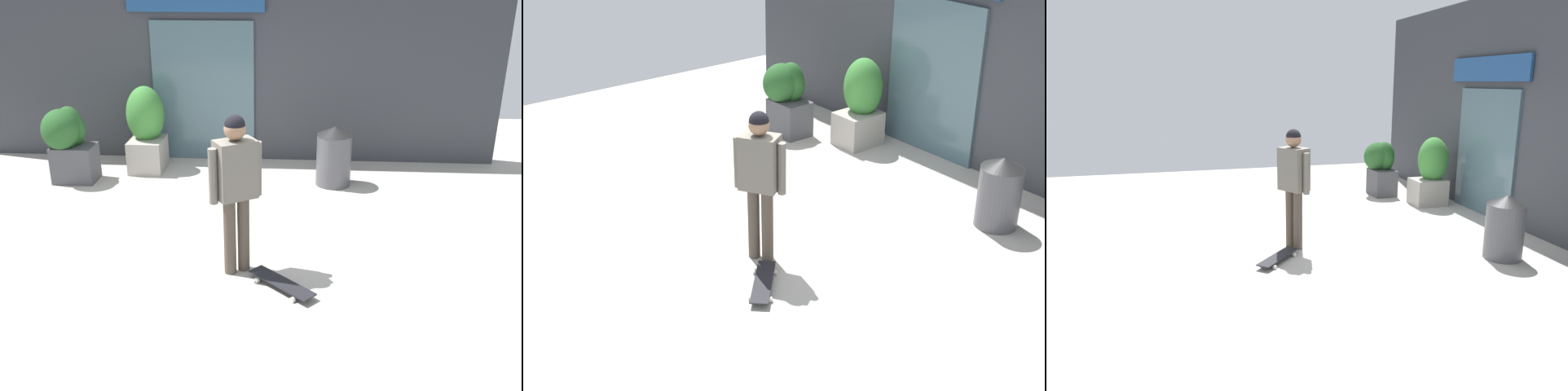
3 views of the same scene
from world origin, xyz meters
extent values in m
plane|color=#B2ADA3|center=(0.00, 0.00, 0.00)|extent=(12.00, 12.00, 0.00)
cube|color=#383A3F|center=(0.00, 3.17, 1.91)|extent=(8.75, 0.25, 3.82)
cube|color=#47606B|center=(-0.35, 3.03, 1.12)|extent=(1.63, 0.06, 2.24)
cube|color=navy|center=(-0.42, 3.01, 2.58)|extent=(2.13, 0.05, 0.42)
cylinder|color=#4C4238|center=(0.66, -0.68, 0.43)|extent=(0.13, 0.13, 0.86)
cylinder|color=#4C4238|center=(0.52, -0.76, 0.43)|extent=(0.13, 0.13, 0.86)
cube|color=#6B665B|center=(0.59, -0.72, 1.16)|extent=(0.48, 0.43, 0.61)
cylinder|color=#6B665B|center=(0.80, -0.59, 1.13)|extent=(0.09, 0.09, 0.58)
cylinder|color=#6B665B|center=(0.38, -0.85, 1.13)|extent=(0.09, 0.09, 0.58)
sphere|color=#997051|center=(0.59, -0.72, 1.58)|extent=(0.22, 0.22, 0.22)
sphere|color=black|center=(0.59, -0.72, 1.62)|extent=(0.21, 0.21, 0.21)
cube|color=black|center=(1.08, -1.05, 0.07)|extent=(0.72, 0.68, 0.02)
cylinder|color=silver|center=(1.34, -1.15, 0.03)|extent=(0.06, 0.06, 0.05)
cylinder|color=silver|center=(1.20, -1.30, 0.03)|extent=(0.06, 0.06, 0.05)
cylinder|color=silver|center=(0.97, -0.80, 0.03)|extent=(0.06, 0.06, 0.05)
cylinder|color=silver|center=(0.82, -0.96, 0.03)|extent=(0.06, 0.06, 0.05)
cube|color=gray|center=(-1.16, 2.39, 0.25)|extent=(0.52, 0.63, 0.51)
ellipsoid|color=#387A33|center=(-1.18, 2.47, 0.88)|extent=(0.59, 0.58, 0.88)
ellipsoid|color=#387A33|center=(-1.19, 2.47, 0.77)|extent=(0.48, 0.51, 0.62)
cube|color=#47474C|center=(-2.13, 1.83, 0.28)|extent=(0.62, 0.46, 0.55)
ellipsoid|color=#235123|center=(-2.18, 1.89, 0.82)|extent=(0.41, 0.44, 0.62)
ellipsoid|color=#235123|center=(-2.16, 1.91, 0.78)|extent=(0.41, 0.37, 0.55)
ellipsoid|color=#235123|center=(-2.26, 1.77, 0.81)|extent=(0.56, 0.57, 0.61)
cylinder|color=#4C4C51|center=(1.73, 1.95, 0.38)|extent=(0.51, 0.51, 0.76)
cone|color=black|center=(1.73, 1.95, 0.82)|extent=(0.52, 0.52, 0.13)
camera|label=1|loc=(1.24, -6.19, 3.14)|focal=39.99mm
camera|label=2|loc=(6.17, -4.74, 4.23)|focal=49.60mm
camera|label=3|loc=(6.98, -2.20, 2.37)|focal=32.57mm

